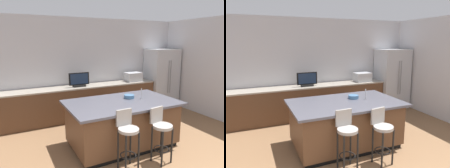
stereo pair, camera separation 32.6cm
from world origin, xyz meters
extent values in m
cube|color=#BCBCC1|center=(0.00, 4.64, 1.38)|extent=(6.67, 0.12, 2.75)
cube|color=brown|center=(-0.11, 4.26, 0.44)|extent=(4.34, 0.60, 0.87)
cube|color=#9E9384|center=(-0.11, 4.26, 0.89)|extent=(4.36, 0.62, 0.04)
cube|color=black|center=(0.06, 2.37, 0.04)|extent=(1.96, 1.11, 0.09)
cube|color=brown|center=(0.06, 2.37, 0.49)|extent=(2.04, 1.19, 0.79)
cube|color=#4C4C56|center=(0.06, 2.37, 0.90)|extent=(2.20, 1.35, 0.04)
cube|color=#B7BABF|center=(2.55, 4.20, 0.93)|extent=(0.94, 0.73, 1.86)
cylinder|color=gray|center=(2.51, 3.80, 1.02)|extent=(0.02, 0.02, 1.02)
cylinder|color=gray|center=(2.59, 3.80, 1.02)|extent=(0.02, 0.02, 1.02)
cube|color=#B7BABF|center=(1.52, 4.26, 1.04)|extent=(0.48, 0.36, 0.26)
cube|color=black|center=(-0.23, 4.21, 0.93)|extent=(0.33, 0.16, 0.05)
cube|color=black|center=(-0.23, 4.21, 1.12)|extent=(0.55, 0.05, 0.33)
cube|color=#1E2D47|center=(-0.23, 4.18, 1.12)|extent=(0.48, 0.01, 0.28)
cylinder|color=#B2B2B7|center=(-0.04, 4.36, 1.03)|extent=(0.02, 0.02, 0.24)
cylinder|color=#B2B2B7|center=(0.52, 2.37, 1.03)|extent=(0.02, 0.02, 0.22)
cylinder|color=gray|center=(-0.28, 1.55, 0.70)|extent=(0.34, 0.34, 0.05)
cube|color=gray|center=(-0.29, 1.70, 0.87)|extent=(0.29, 0.04, 0.28)
cylinder|color=black|center=(-0.40, 1.43, 0.34)|extent=(0.03, 0.03, 0.68)
cylinder|color=black|center=(-0.16, 1.43, 0.34)|extent=(0.03, 0.03, 0.68)
cylinder|color=black|center=(-0.41, 1.67, 0.34)|extent=(0.03, 0.03, 0.68)
cylinder|color=black|center=(-0.16, 1.68, 0.34)|extent=(0.03, 0.03, 0.68)
torus|color=black|center=(-0.28, 1.55, 0.26)|extent=(0.28, 0.28, 0.02)
cylinder|color=gray|center=(0.36, 1.49, 0.67)|extent=(0.34, 0.34, 0.05)
cube|color=gray|center=(0.34, 1.64, 0.83)|extent=(0.29, 0.08, 0.28)
cylinder|color=black|center=(0.26, 1.35, 0.32)|extent=(0.03, 0.03, 0.64)
cylinder|color=black|center=(0.50, 1.38, 0.32)|extent=(0.03, 0.03, 0.64)
cylinder|color=black|center=(0.23, 1.59, 0.32)|extent=(0.03, 0.03, 0.64)
cylinder|color=black|center=(0.47, 1.63, 0.32)|extent=(0.03, 0.03, 0.64)
torus|color=black|center=(0.36, 1.49, 0.24)|extent=(0.28, 0.28, 0.02)
cylinder|color=#3F668C|center=(0.32, 2.53, 0.96)|extent=(0.22, 0.22, 0.07)
camera|label=1|loc=(-1.99, -1.22, 2.11)|focal=34.37mm
camera|label=2|loc=(-1.69, -1.36, 2.11)|focal=34.37mm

